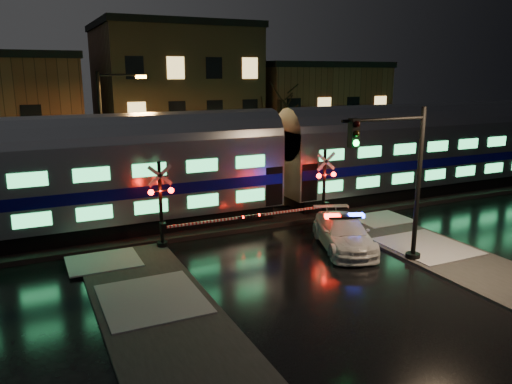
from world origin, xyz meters
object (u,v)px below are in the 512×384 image
(crossing_signal_right, at_px, (319,195))
(streetlight, at_px, (107,135))
(crossing_signal_left, at_px, (169,213))
(traffic_light, at_px, (400,184))
(police_car, at_px, (344,233))

(crossing_signal_right, height_order, streetlight, streetlight)
(crossing_signal_left, height_order, streetlight, streetlight)
(crossing_signal_left, distance_m, traffic_light, 10.39)
(crossing_signal_left, bearing_deg, streetlight, 102.86)
(police_car, xyz_separation_m, crossing_signal_left, (-7.31, 3.58, 0.95))
(police_car, height_order, crossing_signal_left, crossing_signal_left)
(police_car, distance_m, traffic_light, 3.93)
(crossing_signal_right, height_order, crossing_signal_left, crossing_signal_left)
(police_car, distance_m, crossing_signal_right, 3.80)
(streetlight, bearing_deg, crossing_signal_left, -77.14)
(crossing_signal_left, xyz_separation_m, streetlight, (-1.53, 6.69, 2.97))
(traffic_light, bearing_deg, streetlight, 132.65)
(crossing_signal_right, bearing_deg, police_car, -103.96)
(crossing_signal_right, relative_size, crossing_signal_left, 0.99)
(police_car, bearing_deg, crossing_signal_left, 173.14)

